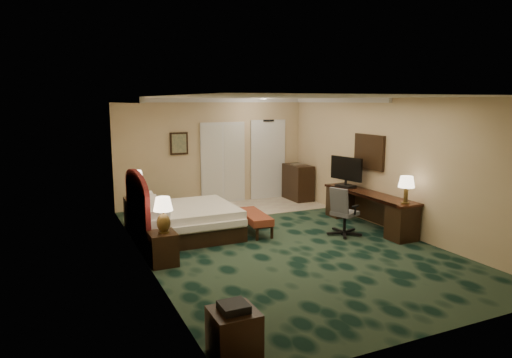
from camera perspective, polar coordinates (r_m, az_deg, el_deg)
name	(u,v)px	position (r m, az deg, el deg)	size (l,w,h in m)	color
floor	(281,243)	(8.66, 3.08, -8.00)	(5.00, 7.50, 0.00)	black
ceiling	(282,97)	(8.25, 3.26, 10.17)	(5.00, 7.50, 0.00)	silver
wall_back	(213,152)	(11.76, -5.38, 3.42)	(5.00, 0.00, 2.70)	tan
wall_front	(441,220)	(5.39, 22.15, -4.80)	(5.00, 0.00, 2.70)	tan
wall_left	(143,182)	(7.53, -13.93, -0.38)	(0.00, 7.50, 2.70)	tan
wall_right	(389,164)	(9.75, 16.29, 1.77)	(0.00, 7.50, 2.70)	tan
crown_molding	(282,100)	(8.24, 3.25, 9.82)	(5.00, 7.50, 0.10)	silver
tile_patch	(259,206)	(11.55, 0.35, -3.43)	(3.20, 1.70, 0.01)	beige
headboard	(137,208)	(8.63, -14.62, -3.54)	(0.12, 2.00, 1.40)	#490A0C
entry_door	(268,160)	(12.37, 1.48, 2.36)	(1.02, 0.06, 2.18)	silver
closet_doors	(223,163)	(11.85, -4.15, 2.02)	(1.20, 0.06, 2.10)	silver
wall_art	(179,143)	(11.44, -9.61, 4.40)	(0.45, 0.06, 0.55)	#435A4E
wall_mirror	(369,152)	(10.16, 13.96, 3.32)	(0.05, 0.95, 0.75)	white
bed	(187,221)	(9.12, -8.68, -5.24)	(1.87, 1.73, 0.59)	silver
nightstand_near	(163,248)	(7.65, -11.58, -8.50)	(0.43, 0.49, 0.54)	black
nightstand_far	(138,213)	(9.88, -14.51, -4.15)	(0.51, 0.58, 0.64)	black
lamp_near	(163,215)	(7.47, -11.51, -4.44)	(0.31, 0.31, 0.59)	#32230E
lamp_far	(136,184)	(9.75, -14.73, -0.67)	(0.31, 0.31, 0.59)	#32230E
bed_bench	(254,223)	(9.25, -0.27, -5.51)	(0.42, 1.20, 0.41)	maroon
side_table	(234,334)	(4.99, -2.78, -18.76)	(0.47, 0.47, 0.51)	black
desk	(368,210)	(9.92, 13.85, -3.78)	(0.55, 2.54, 0.73)	black
tv	(346,172)	(10.35, 11.20, 0.86)	(0.07, 0.87, 0.68)	black
desk_lamp	(406,190)	(8.96, 18.25, -1.29)	(0.30, 0.30, 0.53)	#32230E
desk_chair	(345,211)	(9.20, 11.05, -3.94)	(0.57, 0.53, 0.98)	#4B4B4B
minibar	(298,182)	(12.30, 5.26, -0.42)	(0.50, 0.90, 0.95)	black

